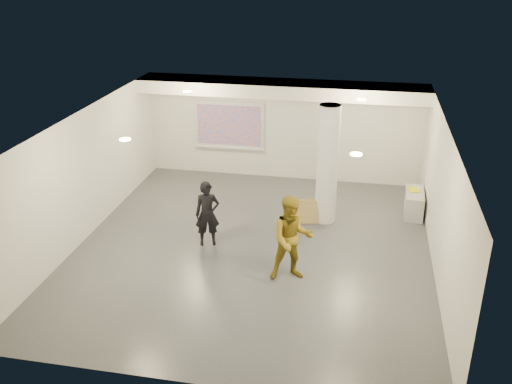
% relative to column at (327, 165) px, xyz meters
% --- Properties ---
extents(floor, '(8.00, 9.00, 0.01)m').
position_rel_column_xyz_m(floor, '(-1.50, -1.80, -1.50)').
color(floor, '#37393E').
rests_on(floor, ground).
extents(ceiling, '(8.00, 9.00, 0.01)m').
position_rel_column_xyz_m(ceiling, '(-1.50, -1.80, 1.50)').
color(ceiling, silver).
rests_on(ceiling, floor).
extents(wall_back, '(8.00, 0.01, 3.00)m').
position_rel_column_xyz_m(wall_back, '(-1.50, 2.70, 0.00)').
color(wall_back, silver).
rests_on(wall_back, floor).
extents(wall_front, '(8.00, 0.01, 3.00)m').
position_rel_column_xyz_m(wall_front, '(-1.50, -6.30, 0.00)').
color(wall_front, silver).
rests_on(wall_front, floor).
extents(wall_left, '(0.01, 9.00, 3.00)m').
position_rel_column_xyz_m(wall_left, '(-5.50, -1.80, 0.00)').
color(wall_left, silver).
rests_on(wall_left, floor).
extents(wall_right, '(0.01, 9.00, 3.00)m').
position_rel_column_xyz_m(wall_right, '(2.50, -1.80, 0.00)').
color(wall_right, silver).
rests_on(wall_right, floor).
extents(soffit_band, '(8.00, 1.10, 0.36)m').
position_rel_column_xyz_m(soffit_band, '(-1.50, 2.15, 1.32)').
color(soffit_band, white).
rests_on(soffit_band, ceiling).
extents(downlight_nw, '(0.22, 0.22, 0.02)m').
position_rel_column_xyz_m(downlight_nw, '(-3.70, 0.70, 1.48)').
color(downlight_nw, '#FFD292').
rests_on(downlight_nw, ceiling).
extents(downlight_ne, '(0.22, 0.22, 0.02)m').
position_rel_column_xyz_m(downlight_ne, '(0.70, 0.70, 1.48)').
color(downlight_ne, '#FFD292').
rests_on(downlight_ne, ceiling).
extents(downlight_sw, '(0.22, 0.22, 0.02)m').
position_rel_column_xyz_m(downlight_sw, '(-3.70, -3.30, 1.48)').
color(downlight_sw, '#FFD292').
rests_on(downlight_sw, ceiling).
extents(downlight_se, '(0.22, 0.22, 0.02)m').
position_rel_column_xyz_m(downlight_se, '(0.70, -3.30, 1.48)').
color(downlight_se, '#FFD292').
rests_on(downlight_se, ceiling).
extents(column, '(0.52, 0.52, 3.00)m').
position_rel_column_xyz_m(column, '(0.00, 0.00, 0.00)').
color(column, silver).
rests_on(column, floor).
extents(projection_screen, '(2.10, 0.13, 1.42)m').
position_rel_column_xyz_m(projection_screen, '(-3.10, 2.65, 0.03)').
color(projection_screen, silver).
rests_on(projection_screen, wall_back).
extents(credenza, '(0.49, 1.09, 0.63)m').
position_rel_column_xyz_m(credenza, '(2.22, 0.78, -1.19)').
color(credenza, '#9EA0A3').
rests_on(credenza, floor).
extents(papers_stack, '(0.28, 0.33, 0.02)m').
position_rel_column_xyz_m(papers_stack, '(2.25, 0.98, -0.86)').
color(papers_stack, white).
rests_on(papers_stack, credenza).
extents(postit_pad, '(0.31, 0.37, 0.03)m').
position_rel_column_xyz_m(postit_pad, '(2.18, 0.89, -0.86)').
color(postit_pad, '#D5DA08').
rests_on(postit_pad, credenza).
extents(cardboard_back, '(0.56, 0.39, 0.59)m').
position_rel_column_xyz_m(cardboard_back, '(-0.46, -0.13, -1.21)').
color(cardboard_back, '#9F814C').
rests_on(cardboard_back, floor).
extents(cardboard_front, '(0.56, 0.24, 0.59)m').
position_rel_column_xyz_m(cardboard_front, '(-0.41, -0.23, -1.20)').
color(cardboard_front, '#9F814C').
rests_on(cardboard_front, floor).
extents(woman, '(0.65, 0.53, 1.54)m').
position_rel_column_xyz_m(woman, '(-2.56, -1.77, -0.73)').
color(woman, black).
rests_on(woman, floor).
extents(man, '(1.06, 0.93, 1.84)m').
position_rel_column_xyz_m(man, '(-0.47, -2.86, -0.58)').
color(man, olive).
rests_on(man, floor).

